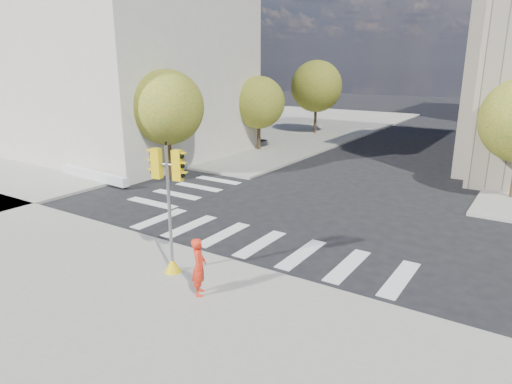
% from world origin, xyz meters
% --- Properties ---
extents(ground, '(160.00, 160.00, 0.00)m').
position_xyz_m(ground, '(0.00, 0.00, 0.00)').
color(ground, black).
rests_on(ground, ground).
extents(sidewalk_near, '(30.00, 14.00, 0.15)m').
position_xyz_m(sidewalk_near, '(0.00, -11.00, 0.07)').
color(sidewalk_near, gray).
rests_on(sidewalk_near, ground).
extents(sidewalk_far_left, '(28.00, 40.00, 0.15)m').
position_xyz_m(sidewalk_far_left, '(-20.00, 26.00, 0.07)').
color(sidewalk_far_left, gray).
rests_on(sidewalk_far_left, ground).
extents(classical_building, '(19.00, 15.00, 12.70)m').
position_xyz_m(classical_building, '(-20.00, 8.00, 6.44)').
color(classical_building, beige).
rests_on(classical_building, ground).
extents(tree_lw_near, '(4.40, 4.40, 6.41)m').
position_xyz_m(tree_lw_near, '(-10.50, 4.00, 4.20)').
color(tree_lw_near, '#382616').
rests_on(tree_lw_near, ground).
extents(tree_lw_mid, '(4.00, 4.00, 5.77)m').
position_xyz_m(tree_lw_mid, '(-10.50, 14.00, 3.76)').
color(tree_lw_mid, '#382616').
rests_on(tree_lw_mid, ground).
extents(tree_lw_far, '(4.80, 4.80, 6.95)m').
position_xyz_m(tree_lw_far, '(-10.50, 24.00, 4.54)').
color(tree_lw_far, '#382616').
rests_on(tree_lw_far, ground).
extents(traffic_signal, '(1.08, 0.56, 4.34)m').
position_xyz_m(traffic_signal, '(-1.05, -5.88, 1.98)').
color(traffic_signal, '#DCB60B').
rests_on(traffic_signal, sidewalk_near).
extents(photographer, '(0.71, 0.77, 1.77)m').
position_xyz_m(photographer, '(0.65, -6.53, 1.04)').
color(photographer, red).
rests_on(photographer, sidewalk_near).
extents(planter_wall, '(6.01, 0.79, 0.50)m').
position_xyz_m(planter_wall, '(-13.43, 0.64, 0.40)').
color(planter_wall, silver).
rests_on(planter_wall, sidewalk_left_near).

